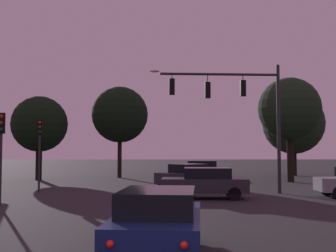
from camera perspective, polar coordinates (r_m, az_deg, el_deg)
The scene contains 12 objects.
ground_plane at distance 29.86m, azimuth -1.02°, elevation -7.89°, with size 168.00×168.00×0.00m, color #262326.
traffic_signal_mast_arm at distance 23.87m, azimuth 9.37°, elevation 3.25°, with size 7.32×0.58×7.19m.
traffic_light_corner_left at distance 19.53m, azimuth -21.64°, elevation -1.70°, with size 0.35×0.38×4.00m.
traffic_light_corner_right at distance 25.70m, azimuth -16.95°, elevation -1.86°, with size 0.35×0.38×4.18m.
car_nearside_lane at distance 9.48m, azimuth -1.29°, elevation -12.88°, with size 2.18×4.35×1.52m.
car_crossing_left at distance 21.14m, azimuth 5.03°, elevation -7.60°, with size 4.35×2.06×1.52m.
car_far_lane at distance 35.81m, azimuth 4.42°, elevation -5.85°, with size 4.55×2.12×1.52m.
car_parked_lot at distance 26.93m, azimuth 2.63°, elevation -6.69°, with size 4.16×3.99×1.52m.
tree_behind_sign at distance 41.93m, azimuth 16.59°, elevation 0.34°, with size 5.85×5.85×7.90m.
tree_left_far at distance 35.72m, azimuth -16.98°, elevation 0.24°, with size 4.52×4.52×6.79m.
tree_center_horizon at distance 33.44m, azimuth 16.10°, elevation 2.20°, with size 4.76×4.76×7.93m.
tree_lot_edge at distance 37.46m, azimuth -6.52°, elevation 1.51°, with size 4.95×4.95×8.02m.
Camera 1 is at (0.12, -5.27, 2.36)m, focal length 45.11 mm.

